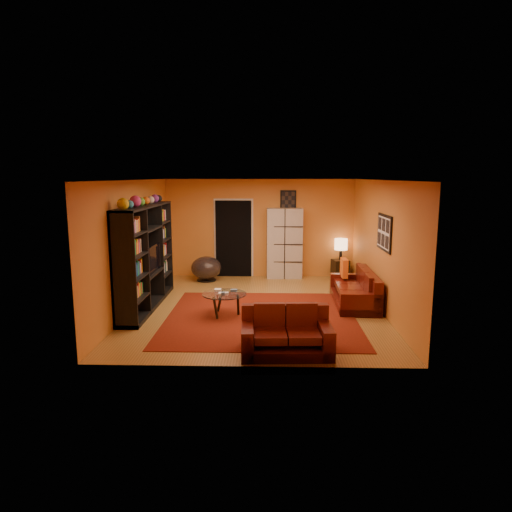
{
  "coord_description": "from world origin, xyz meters",
  "views": [
    {
      "loc": [
        0.24,
        -9.12,
        2.68
      ],
      "look_at": [
        -0.02,
        0.1,
        1.06
      ],
      "focal_mm": 32.0,
      "sensor_mm": 36.0,
      "label": 1
    }
  ],
  "objects_px": {
    "tv": "(149,259)",
    "sofa": "(358,291)",
    "side_table": "(340,269)",
    "table_lamp": "(341,245)",
    "coffee_table": "(224,296)",
    "storage_cabinet": "(284,243)",
    "bowl_chair": "(206,268)",
    "loveseat": "(286,334)",
    "entertainment_unit": "(146,257)"
  },
  "relations": [
    {
      "from": "loveseat",
      "to": "side_table",
      "type": "bearing_deg",
      "value": -20.13
    },
    {
      "from": "loveseat",
      "to": "sofa",
      "type": "bearing_deg",
      "value": -33.52
    },
    {
      "from": "storage_cabinet",
      "to": "table_lamp",
      "type": "relative_size",
      "value": 3.31
    },
    {
      "from": "entertainment_unit",
      "to": "side_table",
      "type": "bearing_deg",
      "value": 31.93
    },
    {
      "from": "coffee_table",
      "to": "entertainment_unit",
      "type": "bearing_deg",
      "value": 160.14
    },
    {
      "from": "storage_cabinet",
      "to": "tv",
      "type": "bearing_deg",
      "value": -138.15
    },
    {
      "from": "tv",
      "to": "table_lamp",
      "type": "height_order",
      "value": "tv"
    },
    {
      "from": "loveseat",
      "to": "coffee_table",
      "type": "distance_m",
      "value": 2.14
    },
    {
      "from": "storage_cabinet",
      "to": "bowl_chair",
      "type": "distance_m",
      "value": 2.15
    },
    {
      "from": "bowl_chair",
      "to": "side_table",
      "type": "distance_m",
      "value": 3.53
    },
    {
      "from": "sofa",
      "to": "coffee_table",
      "type": "relative_size",
      "value": 2.31
    },
    {
      "from": "bowl_chair",
      "to": "loveseat",
      "type": "bearing_deg",
      "value": -68.53
    },
    {
      "from": "entertainment_unit",
      "to": "sofa",
      "type": "bearing_deg",
      "value": 3.74
    },
    {
      "from": "loveseat",
      "to": "storage_cabinet",
      "type": "bearing_deg",
      "value": -4.27
    },
    {
      "from": "sofa",
      "to": "table_lamp",
      "type": "bearing_deg",
      "value": 91.49
    },
    {
      "from": "tv",
      "to": "entertainment_unit",
      "type": "bearing_deg",
      "value": 120.48
    },
    {
      "from": "entertainment_unit",
      "to": "coffee_table",
      "type": "xyz_separation_m",
      "value": [
        1.67,
        -0.6,
        -0.66
      ]
    },
    {
      "from": "tv",
      "to": "side_table",
      "type": "xyz_separation_m",
      "value": [
        4.36,
        2.72,
        -0.75
      ]
    },
    {
      "from": "sofa",
      "to": "loveseat",
      "type": "distance_m",
      "value": 3.16
    },
    {
      "from": "storage_cabinet",
      "to": "table_lamp",
      "type": "height_order",
      "value": "storage_cabinet"
    },
    {
      "from": "coffee_table",
      "to": "table_lamp",
      "type": "bearing_deg",
      "value": 50.65
    },
    {
      "from": "bowl_chair",
      "to": "tv",
      "type": "bearing_deg",
      "value": -110.18
    },
    {
      "from": "loveseat",
      "to": "entertainment_unit",
      "type": "bearing_deg",
      "value": 46.34
    },
    {
      "from": "tv",
      "to": "sofa",
      "type": "distance_m",
      "value": 4.42
    },
    {
      "from": "loveseat",
      "to": "bowl_chair",
      "type": "distance_m",
      "value": 5.14
    },
    {
      "from": "sofa",
      "to": "table_lamp",
      "type": "distance_m",
      "value": 2.54
    },
    {
      "from": "sofa",
      "to": "side_table",
      "type": "height_order",
      "value": "sofa"
    },
    {
      "from": "tv",
      "to": "storage_cabinet",
      "type": "xyz_separation_m",
      "value": [
        2.88,
        2.77,
        -0.07
      ]
    },
    {
      "from": "entertainment_unit",
      "to": "coffee_table",
      "type": "distance_m",
      "value": 1.89
    },
    {
      "from": "table_lamp",
      "to": "side_table",
      "type": "bearing_deg",
      "value": 180.0
    },
    {
      "from": "entertainment_unit",
      "to": "loveseat",
      "type": "distance_m",
      "value": 3.77
    },
    {
      "from": "sofa",
      "to": "loveseat",
      "type": "relative_size",
      "value": 1.42
    },
    {
      "from": "entertainment_unit",
      "to": "bowl_chair",
      "type": "distance_m",
      "value": 2.63
    },
    {
      "from": "loveseat",
      "to": "coffee_table",
      "type": "bearing_deg",
      "value": 29.01
    },
    {
      "from": "table_lamp",
      "to": "bowl_chair",
      "type": "bearing_deg",
      "value": -173.71
    },
    {
      "from": "bowl_chair",
      "to": "table_lamp",
      "type": "xyz_separation_m",
      "value": [
        3.51,
        0.39,
        0.56
      ]
    },
    {
      "from": "tv",
      "to": "bowl_chair",
      "type": "height_order",
      "value": "tv"
    },
    {
      "from": "table_lamp",
      "to": "entertainment_unit",
      "type": "bearing_deg",
      "value": -148.07
    },
    {
      "from": "coffee_table",
      "to": "side_table",
      "type": "xyz_separation_m",
      "value": [
        2.75,
        3.35,
        -0.14
      ]
    },
    {
      "from": "table_lamp",
      "to": "storage_cabinet",
      "type": "bearing_deg",
      "value": 178.07
    },
    {
      "from": "side_table",
      "to": "table_lamp",
      "type": "relative_size",
      "value": 0.89
    },
    {
      "from": "entertainment_unit",
      "to": "loveseat",
      "type": "relative_size",
      "value": 2.14
    },
    {
      "from": "coffee_table",
      "to": "side_table",
      "type": "bearing_deg",
      "value": 50.65
    },
    {
      "from": "coffee_table",
      "to": "storage_cabinet",
      "type": "height_order",
      "value": "storage_cabinet"
    },
    {
      "from": "tv",
      "to": "sofa",
      "type": "xyz_separation_m",
      "value": [
        4.36,
        0.26,
        -0.71
      ]
    },
    {
      "from": "side_table",
      "to": "sofa",
      "type": "bearing_deg",
      "value": -90.15
    },
    {
      "from": "bowl_chair",
      "to": "side_table",
      "type": "bearing_deg",
      "value": 6.29
    },
    {
      "from": "storage_cabinet",
      "to": "table_lamp",
      "type": "distance_m",
      "value": 1.48
    },
    {
      "from": "sofa",
      "to": "bowl_chair",
      "type": "bearing_deg",
      "value": 150.96
    },
    {
      "from": "coffee_table",
      "to": "bowl_chair",
      "type": "xyz_separation_m",
      "value": [
        -0.76,
        2.96,
        -0.05
      ]
    }
  ]
}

